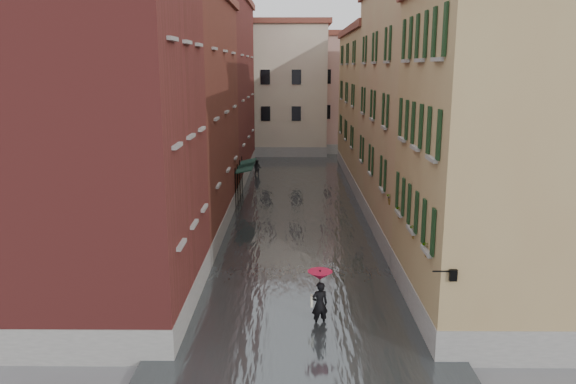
{
  "coord_description": "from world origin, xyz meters",
  "views": [
    {
      "loc": [
        -0.37,
        -21.58,
        8.97
      ],
      "look_at": [
        -0.58,
        5.09,
        3.0
      ],
      "focal_mm": 35.0,
      "sensor_mm": 36.0,
      "label": 1
    }
  ],
  "objects": [
    {
      "name": "building_right_mid",
      "position": [
        7.0,
        9.0,
        6.5
      ],
      "size": [
        6.0,
        14.0,
        13.0
      ],
      "primitive_type": "cube",
      "color": "#9E8C60",
      "rests_on": "ground"
    },
    {
      "name": "awning_far",
      "position": [
        -3.48,
        15.88,
        2.48
      ],
      "size": [
        1.09,
        3.36,
        2.8
      ],
      "color": "#163227",
      "rests_on": "ground"
    },
    {
      "name": "building_right_far",
      "position": [
        7.0,
        24.0,
        5.75
      ],
      "size": [
        6.0,
        16.0,
        11.5
      ],
      "primitive_type": "cube",
      "color": "#9A7C4F",
      "rests_on": "ground"
    },
    {
      "name": "building_right_near",
      "position": [
        7.0,
        -2.0,
        5.75
      ],
      "size": [
        6.0,
        8.0,
        11.5
      ],
      "primitive_type": "cube",
      "color": "#9A7C4F",
      "rests_on": "ground"
    },
    {
      "name": "ground",
      "position": [
        0.0,
        0.0,
        0.0
      ],
      "size": [
        120.0,
        120.0,
        0.0
      ],
      "primitive_type": "plane",
      "color": "slate",
      "rests_on": "ground"
    },
    {
      "name": "floodwater",
      "position": [
        0.0,
        13.0,
        0.1
      ],
      "size": [
        10.0,
        60.0,
        0.2
      ],
      "primitive_type": "cube",
      "color": "#454A4C",
      "rests_on": "ground"
    },
    {
      "name": "building_end_pink",
      "position": [
        6.0,
        40.0,
        6.0
      ],
      "size": [
        10.0,
        9.0,
        12.0
      ],
      "primitive_type": "cube",
      "color": "tan",
      "rests_on": "ground"
    },
    {
      "name": "building_left_mid",
      "position": [
        -7.0,
        9.0,
        6.25
      ],
      "size": [
        6.0,
        14.0,
        12.5
      ],
      "primitive_type": "cube",
      "color": "maroon",
      "rests_on": "ground"
    },
    {
      "name": "pedestrian_far",
      "position": [
        -3.28,
        24.19,
        0.72
      ],
      "size": [
        0.74,
        0.6,
        1.45
      ],
      "primitive_type": "imported",
      "rotation": [
        0.0,
        0.0,
        -0.08
      ],
      "color": "black",
      "rests_on": "ground"
    },
    {
      "name": "building_left_near",
      "position": [
        -7.0,
        -2.0,
        6.5
      ],
      "size": [
        6.0,
        8.0,
        13.0
      ],
      "primitive_type": "cube",
      "color": "maroon",
      "rests_on": "ground"
    },
    {
      "name": "window_planters",
      "position": [
        4.12,
        -0.72,
        3.51
      ],
      "size": [
        0.59,
        7.93,
        0.84
      ],
      "color": "brown",
      "rests_on": "ground"
    },
    {
      "name": "wall_lantern",
      "position": [
        4.33,
        -6.0,
        3.01
      ],
      "size": [
        0.71,
        0.22,
        0.35
      ],
      "color": "black",
      "rests_on": "ground"
    },
    {
      "name": "pedestrian_main",
      "position": [
        0.59,
        -3.27,
        1.22
      ],
      "size": [
        0.89,
        0.89,
        2.06
      ],
      "color": "black",
      "rests_on": "ground"
    },
    {
      "name": "building_left_far",
      "position": [
        -7.0,
        24.0,
        7.0
      ],
      "size": [
        6.0,
        16.0,
        14.0
      ],
      "primitive_type": "cube",
      "color": "maroon",
      "rests_on": "ground"
    },
    {
      "name": "building_end_cream",
      "position": [
        -3.0,
        38.0,
        6.5
      ],
      "size": [
        12.0,
        9.0,
        13.0
      ],
      "primitive_type": "cube",
      "color": "beige",
      "rests_on": "ground"
    },
    {
      "name": "awning_near",
      "position": [
        -3.48,
        14.33,
        2.47
      ],
      "size": [
        1.09,
        3.11,
        2.8
      ],
      "color": "#163227",
      "rests_on": "ground"
    }
  ]
}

